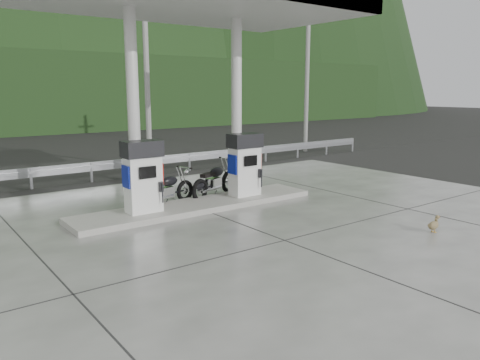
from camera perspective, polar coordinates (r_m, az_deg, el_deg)
ground at (r=10.90m, az=1.91°, el=-6.15°), size 160.00×160.00×0.00m
forecourt_apron at (r=10.89m, az=1.91°, el=-6.10°), size 18.00×14.00×0.02m
pump_island at (r=12.84m, az=-5.10°, el=-3.10°), size 7.00×1.40×0.15m
gas_pump_left at (r=11.89m, az=-11.74°, el=0.38°), size 0.95×0.55×1.80m
gas_pump_right at (r=13.54m, az=0.59°, el=1.88°), size 0.95×0.55×1.80m
canopy_column_left at (r=12.08m, az=-12.86°, el=8.15°), size 0.30×0.30×5.00m
canopy_column_right at (r=13.70m, az=-0.43°, el=8.71°), size 0.30×0.30×5.00m
canopy_roof at (r=12.65m, az=-5.53°, el=20.76°), size 8.50×5.00×0.40m
guardrail at (r=17.56m, az=-14.67°, el=2.42°), size 26.00×0.16×1.42m
road at (r=20.91m, az=-18.24°, el=1.58°), size 60.00×7.00×0.01m
utility_pole_b at (r=19.59m, az=-11.32°, el=13.06°), size 0.22×0.22×8.00m
utility_pole_c at (r=24.87m, az=8.18°, el=12.66°), size 0.22×0.22×8.00m
motorcycle_left at (r=13.17m, az=-8.87°, el=-1.20°), size 1.95×1.04×0.88m
motorcycle_right at (r=14.11m, az=-3.11°, el=-0.11°), size 2.13×1.35×0.97m
duck at (r=11.49m, az=22.51°, el=-5.16°), size 0.46×0.18×0.32m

